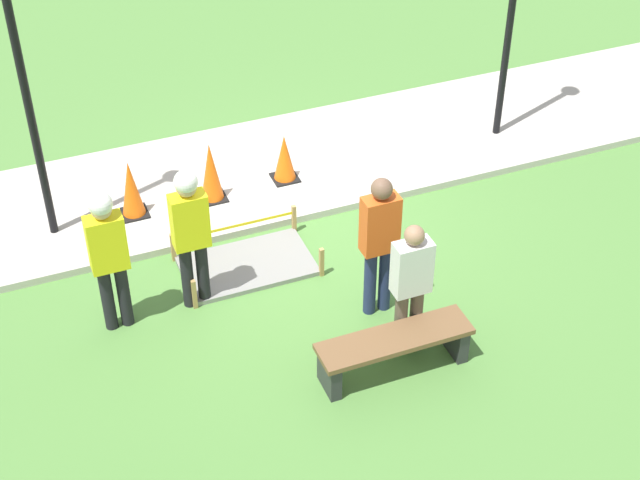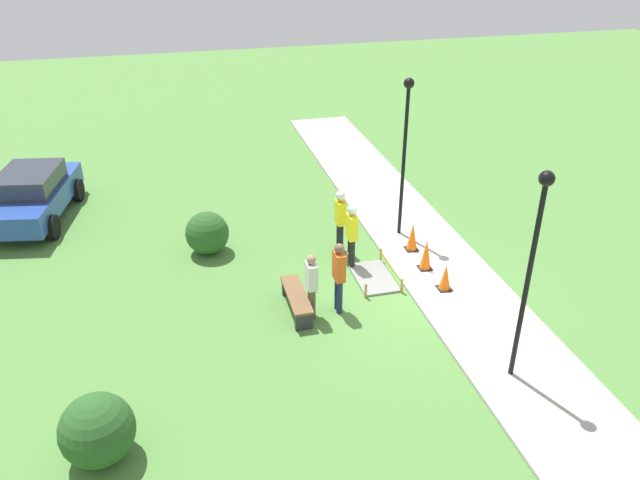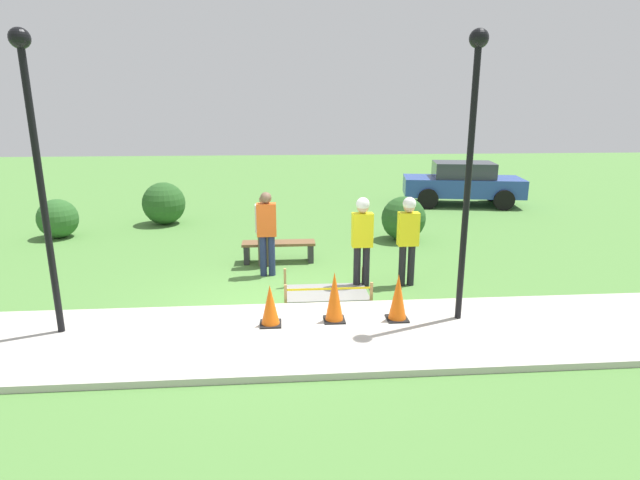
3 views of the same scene
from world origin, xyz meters
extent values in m
plane|color=#51843D|center=(0.00, 0.00, 0.00)|extent=(60.00, 60.00, 0.00)
cube|color=#BCB7AD|center=(0.00, -1.23, 0.05)|extent=(28.00, 2.46, 0.10)
cube|color=gray|center=(0.98, 0.61, 0.03)|extent=(1.55, 0.92, 0.06)
cube|color=tan|center=(0.21, 0.14, 0.20)|extent=(0.05, 0.05, 0.39)
cube|color=tan|center=(1.76, 0.14, 0.20)|extent=(0.05, 0.05, 0.39)
cube|color=tan|center=(0.21, 1.07, 0.20)|extent=(0.05, 0.05, 0.39)
cube|color=tan|center=(1.76, 1.07, 0.20)|extent=(0.05, 0.05, 0.39)
cube|color=yellow|center=(0.98, 0.14, 0.30)|extent=(1.55, 0.00, 0.04)
cube|color=black|center=(-0.04, -0.87, 0.11)|extent=(0.34, 0.34, 0.02)
cone|color=orange|center=(-0.04, -0.87, 0.44)|extent=(0.29, 0.29, 0.64)
cube|color=black|center=(0.98, -0.79, 0.11)|extent=(0.34, 0.34, 0.02)
cone|color=orange|center=(0.98, -0.79, 0.52)|extent=(0.29, 0.29, 0.80)
cube|color=black|center=(2.01, -0.83, 0.11)|extent=(0.34, 0.34, 0.02)
cone|color=orange|center=(2.01, -0.83, 0.50)|extent=(0.29, 0.29, 0.75)
cube|color=#2D2D33|center=(-0.64, 2.80, 0.21)|extent=(0.12, 0.40, 0.42)
cube|color=#2D2D33|center=(0.81, 2.80, 0.21)|extent=(0.12, 0.40, 0.42)
cube|color=brown|center=(0.09, 2.80, 0.45)|extent=(1.66, 0.44, 0.06)
cylinder|color=black|center=(1.62, 0.99, 0.42)|extent=(0.14, 0.14, 0.83)
cylinder|color=black|center=(1.80, 0.99, 0.42)|extent=(0.14, 0.14, 0.83)
cube|color=yellow|center=(1.71, 0.99, 1.16)|extent=(0.40, 0.22, 0.66)
sphere|color=tan|center=(1.71, 0.99, 1.61)|extent=(0.23, 0.23, 0.23)
sphere|color=white|center=(1.71, 0.99, 1.67)|extent=(0.26, 0.26, 0.26)
cylinder|color=black|center=(2.53, 1.03, 0.41)|extent=(0.14, 0.14, 0.83)
cylinder|color=black|center=(2.71, 1.03, 0.41)|extent=(0.14, 0.14, 0.83)
cube|color=yellow|center=(2.62, 1.03, 1.15)|extent=(0.40, 0.22, 0.65)
sphere|color=tan|center=(2.62, 1.03, 1.59)|extent=(0.22, 0.22, 0.22)
sphere|color=white|center=(2.62, 1.03, 1.65)|extent=(0.26, 0.26, 0.26)
cylinder|color=navy|center=(-0.24, 1.86, 0.43)|extent=(0.14, 0.14, 0.86)
cylinder|color=navy|center=(-0.06, 1.86, 0.43)|extent=(0.14, 0.14, 0.86)
cube|color=#E55B1E|center=(-0.15, 1.86, 1.20)|extent=(0.40, 0.22, 0.68)
sphere|color=brown|center=(-0.15, 1.86, 1.66)|extent=(0.23, 0.23, 0.23)
cylinder|color=brown|center=(-0.30, 2.51, 0.39)|extent=(0.14, 0.14, 0.78)
cylinder|color=brown|center=(-0.12, 2.51, 0.39)|extent=(0.14, 0.14, 0.78)
cube|color=silver|center=(-0.21, 2.51, 1.09)|extent=(0.40, 0.22, 0.62)
sphere|color=#A37A5B|center=(-0.21, 2.51, 1.51)|extent=(0.21, 0.21, 0.21)
cylinder|color=black|center=(3.01, -0.85, 2.19)|extent=(0.10, 0.10, 4.19)
camera|label=1|loc=(3.53, 9.36, 7.44)|focal=55.00mm
camera|label=2|loc=(-11.73, 5.26, 8.42)|focal=35.00mm
camera|label=3|loc=(0.16, -8.22, 3.42)|focal=28.00mm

